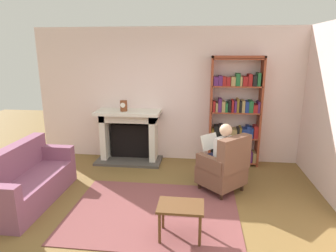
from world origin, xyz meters
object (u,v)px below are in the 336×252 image
Objects in this scene: mantel_clock at (124,106)px; armchair_reading at (225,167)px; side_table at (181,210)px; fireplace at (130,134)px; seated_reader at (220,154)px; sofa_floral at (26,182)px; bookshelf at (235,115)px.

mantel_clock is 0.22× the size of armchair_reading.
mantel_clock is at bearing 118.71° from side_table.
fireplace is 2.24m from armchair_reading.
sofa_floral is (-2.93, -0.76, -0.30)m from seated_reader.
armchair_reading is 0.23m from seated_reader.
seated_reader is at bearing -29.25° from mantel_clock.
sofa_floral is at bearing -149.33° from bookshelf.
seated_reader is (-0.08, 0.08, 0.20)m from armchair_reading.
mantel_clock reaches higher than side_table.
mantel_clock is at bearing -75.74° from armchair_reading.
mantel_clock is 2.20m from seated_reader.
mantel_clock reaches higher than seated_reader.
armchair_reading is 0.85× the size of seated_reader.
side_table is (2.39, -0.62, 0.05)m from sofa_floral.
fireplace is at bearing -78.30° from seated_reader.
fireplace is 2.23m from sofa_floral.
side_table is (1.33, -2.43, -0.80)m from mantel_clock.
seated_reader reaches higher than fireplace.
armchair_reading is at bearing -101.56° from bookshelf.
bookshelf is at bearing -147.27° from armchair_reading.
sofa_floral is 2.48m from side_table.
armchair_reading is at bearing 64.72° from side_table.
armchair_reading is 0.57× the size of sofa_floral.
sofa_floral is (-1.14, -1.90, -0.25)m from fireplace.
fireplace is at bearing -78.91° from armchair_reading.
bookshelf reaches higher than seated_reader.
armchair_reading is (1.87, -1.22, -0.14)m from fireplace.
fireplace is 0.78× the size of sofa_floral.
fireplace is 2.38× the size of side_table.
armchair_reading is 1.73× the size of side_table.
seated_reader is at bearing -32.59° from fireplace.
mantel_clock is at bearing -30.57° from sofa_floral.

